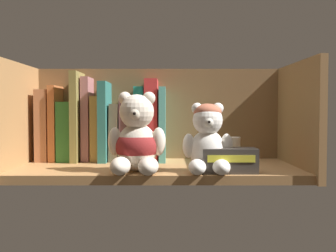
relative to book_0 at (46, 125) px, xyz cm
name	(u,v)px	position (x,y,z in cm)	size (l,w,h in cm)	color
shelf_board	(157,170)	(30.22, -10.95, -10.43)	(66.63, 28.66, 2.00)	#9E7042
shelf_back_panel	(158,117)	(30.22, 3.98, 2.07)	(69.03, 1.20, 26.99)	brown
shelf_side_panel_left	(16,119)	(-3.89, -10.95, 2.07)	(1.60, 31.06, 26.99)	#9E7042
shelf_side_panel_right	(297,119)	(64.34, -10.95, 2.07)	(1.60, 31.06, 26.99)	#9E7042
book_0	(46,125)	(0.00, 0.00, 0.00)	(3.18, 10.92, 18.86)	#A86946
book_1	(57,123)	(2.87, 0.00, 0.55)	(1.82, 11.31, 19.95)	#C06836
book_2	(68,131)	(5.90, 0.00, -1.60)	(3.49, 12.07, 15.66)	#30722E
book_3	(79,117)	(8.93, 0.00, 2.32)	(1.83, 14.85, 23.49)	olive
book_4	(88,119)	(11.24, 0.00, 1.69)	(2.04, 9.49, 22.24)	#B26A6A
book_5	(97,128)	(13.65, 0.00, -0.86)	(2.04, 9.87, 17.13)	#BB8B42
book_6	(106,122)	(16.12, 0.00, 1.02)	(2.14, 14.73, 20.90)	#2A6D65
book_7	(115,132)	(18.69, 0.00, -1.87)	(2.27, 10.72, 15.12)	brown
book_8	(127,129)	(21.90, 0.00, -0.96)	(3.40, 10.33, 16.94)	brown
book_9	(139,124)	(25.21, 0.00, 0.39)	(2.47, 9.87, 19.64)	teal
book_10	(151,120)	(28.49, 0.00, 1.36)	(3.36, 13.33, 21.58)	red
book_11	(162,124)	(31.41, 0.00, 0.32)	(1.74, 13.96, 19.50)	#52A79D
teddy_bear_larger	(136,140)	(26.04, -20.12, -2.52)	(12.79, 13.34, 17.58)	beige
teddy_bear_smaller	(207,139)	(41.56, -20.46, -2.24)	(10.96, 11.06, 15.16)	white
pillar_candle	(231,151)	(48.55, -9.11, -6.01)	(4.50, 4.50, 6.85)	silver
small_product_box	(229,160)	(46.17, -21.24, -6.75)	(11.78, 5.52, 5.35)	#38332D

